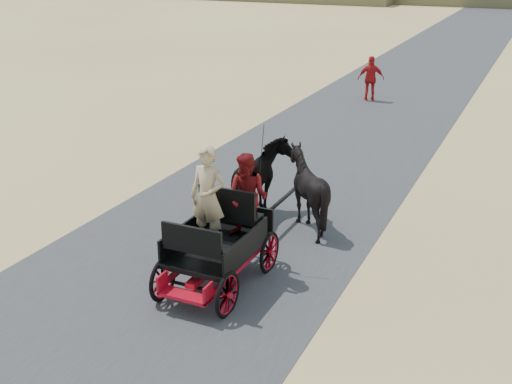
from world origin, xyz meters
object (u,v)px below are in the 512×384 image
at_px(pedestrian, 371,79).
at_px(carriage, 218,265).
at_px(horse_left, 260,182).
at_px(horse_right, 307,190).

bearing_deg(pedestrian, carriage, 76.01).
distance_m(carriage, pedestrian, 15.43).
bearing_deg(horse_left, pedestrian, -85.81).
height_order(horse_left, pedestrian, pedestrian).
xyz_separation_m(carriage, horse_right, (0.55, 3.00, 0.49)).
bearing_deg(carriage, horse_left, 100.39).
xyz_separation_m(horse_left, pedestrian, (-0.91, 12.35, 0.02)).
relative_size(horse_left, pedestrian, 1.16).
bearing_deg(pedestrian, horse_right, 79.82).
bearing_deg(carriage, horse_right, 79.61).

